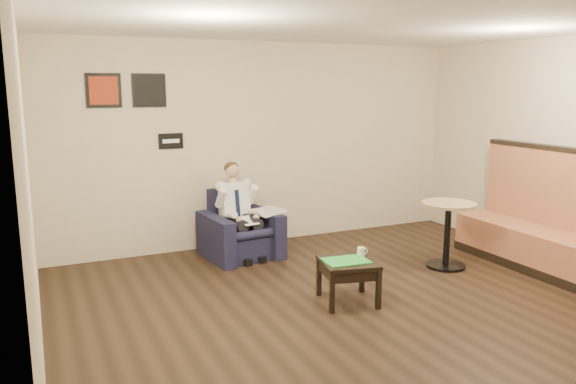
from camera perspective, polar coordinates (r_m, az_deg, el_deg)
name	(u,v)px	position (r m, az deg, el deg)	size (l,w,h in m)	color
ground	(381,317)	(5.65, 9.45, -12.43)	(6.00, 6.00, 0.00)	black
wall_back	(263,144)	(7.89, -2.56, 4.87)	(6.00, 0.02, 2.80)	beige
wall_left	(30,203)	(4.34, -24.75, -0.99)	(0.02, 6.00, 2.80)	beige
ceiling	(391,17)	(5.23, 10.44, 17.07)	(6.00, 6.00, 0.02)	white
seating_sign	(171,141)	(7.47, -11.82, 5.09)	(0.32, 0.02, 0.20)	black
art_print_left	(104,90)	(7.30, -18.23, 9.77)	(0.42, 0.03, 0.42)	#9E2E13
art_print_right	(149,90)	(7.39, -13.93, 9.99)	(0.42, 0.03, 0.42)	black
armchair	(241,225)	(7.33, -4.85, -3.33)	(0.89, 0.89, 0.86)	black
seated_man	(244,214)	(7.20, -4.46, -2.29)	(0.56, 0.84, 1.18)	white
lap_papers	(248,221)	(7.13, -4.11, -2.91)	(0.20, 0.28, 0.01)	white
newspaper	(268,211)	(7.38, -2.05, -1.97)	(0.37, 0.47, 0.01)	silver
side_table	(348,281)	(5.89, 6.09, -9.01)	(0.55, 0.55, 0.45)	black
green_folder	(346,261)	(5.79, 5.92, -6.96)	(0.45, 0.32, 0.01)	green
coffee_mug	(361,252)	(5.97, 7.42, -6.04)	(0.08, 0.08, 0.09)	white
smartphone	(348,255)	(5.98, 6.11, -6.42)	(0.14, 0.07, 0.01)	black
banquette	(565,216)	(7.24, 26.29, -2.17)	(0.68, 2.85, 1.46)	#A35F3F
cafe_table	(447,235)	(7.17, 15.86, -4.22)	(0.65, 0.65, 0.81)	tan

